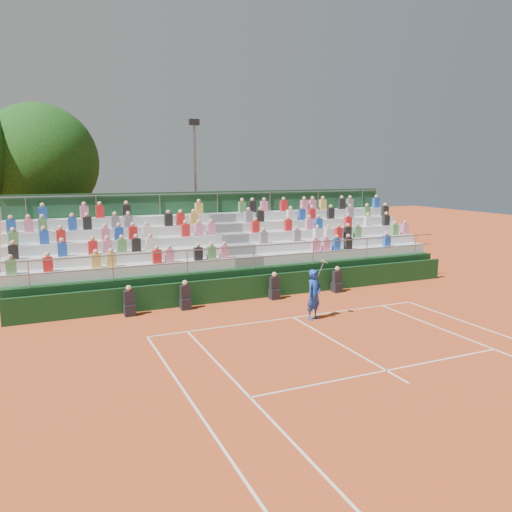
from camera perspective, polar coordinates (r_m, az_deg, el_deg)
name	(u,v)px	position (r m, az deg, el deg)	size (l,w,h in m)	color
ground	(293,318)	(18.94, 4.30, -7.04)	(90.00, 90.00, 0.00)	#C64C21
courtside_wall	(259,287)	(21.58, 0.32, -3.53)	(20.00, 0.15, 1.00)	black
line_officials	(237,292)	(20.74, -2.19, -4.16)	(9.67, 0.40, 1.19)	black
grandstand	(232,261)	(24.39, -2.79, -0.58)	(20.00, 5.20, 4.40)	black
tennis_player	(314,295)	(18.57, 6.66, -4.39)	(0.93, 0.67, 2.22)	#163EAC
tree_east	(39,162)	(29.26, -23.52, 9.78)	(6.16, 6.16, 8.96)	#352013
floodlight_mast	(195,180)	(29.97, -6.96, 8.58)	(0.60, 0.25, 8.39)	gray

